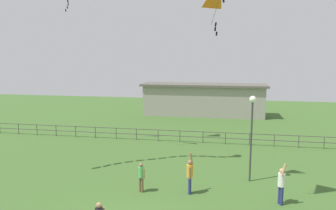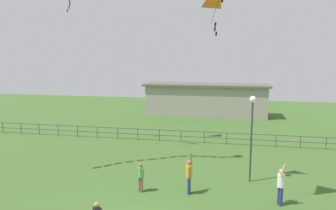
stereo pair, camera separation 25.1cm
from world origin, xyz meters
name	(u,v)px [view 1 (the left image)]	position (x,y,z in m)	size (l,w,h in m)	color
lamppost	(252,120)	(4.94, 6.63, 3.42)	(0.36, 0.36, 4.75)	#38383D
person_0	(281,183)	(6.16, 3.99, 1.03)	(0.32, 0.56, 2.05)	navy
person_2	(190,174)	(1.87, 4.41, 1.03)	(0.32, 0.54, 2.05)	navy
person_3	(141,175)	(-0.58, 4.16, 0.88)	(0.41, 0.28, 1.53)	brown
waterfront_railing	(177,134)	(-0.25, 14.00, 0.63)	(36.06, 0.06, 0.95)	#4C4742
pavilion_building	(203,99)	(0.94, 26.00, 1.85)	(14.13, 3.75, 3.65)	gray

